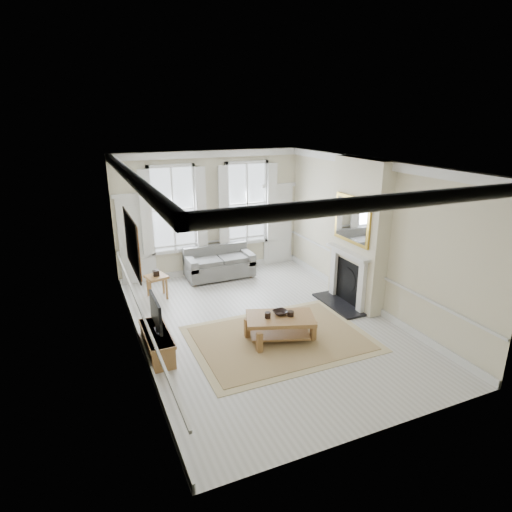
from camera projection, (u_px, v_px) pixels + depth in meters
name	position (u px, v px, depth m)	size (l,w,h in m)	color
floor	(265.00, 325.00, 9.16)	(7.20, 7.20, 0.00)	#B7B5AD
ceiling	(266.00, 163.00, 8.09)	(7.20, 7.20, 0.00)	white
back_wall	(211.00, 213.00, 11.76)	(5.20, 5.20, 0.00)	beige
left_wall	(134.00, 266.00, 7.64)	(7.20, 7.20, 0.00)	beige
right_wall	(370.00, 235.00, 9.61)	(7.20, 7.20, 0.00)	beige
window_left	(173.00, 210.00, 11.26)	(1.26, 0.20, 2.20)	#B2BCC6
window_right	(247.00, 203.00, 12.05)	(1.26, 0.20, 2.20)	#B2BCC6
door_left	(137.00, 241.00, 11.12)	(0.90, 0.08, 2.30)	silver
door_right	(278.00, 226.00, 12.67)	(0.90, 0.08, 2.30)	silver
painting	(132.00, 243.00, 7.81)	(0.05, 1.66, 1.06)	#C37721
chimney_breast	(359.00, 234.00, 9.72)	(0.35, 1.70, 3.38)	beige
hearth	(338.00, 304.00, 10.08)	(0.55, 1.50, 0.05)	black
fireplace	(347.00, 275.00, 9.94)	(0.21, 1.45, 1.33)	silver
mirror	(352.00, 220.00, 9.53)	(0.06, 1.26, 1.06)	#B89232
sofa	(219.00, 265.00, 11.76)	(1.82, 0.88, 0.85)	#595957
side_table	(157.00, 280.00, 10.39)	(0.57, 0.57, 0.57)	brown
rug	(280.00, 339.00, 8.57)	(3.50, 2.60, 0.02)	tan
coffee_table	(280.00, 320.00, 8.44)	(1.51, 1.17, 0.50)	brown
ceramic_pot_a	(268.00, 315.00, 8.35)	(0.12, 0.12, 0.12)	black
ceramic_pot_b	(291.00, 314.00, 8.43)	(0.13, 0.13, 0.10)	black
bowl	(280.00, 312.00, 8.51)	(0.29, 0.29, 0.07)	black
tv_stand	(157.00, 343.00, 7.97)	(0.41, 1.29, 0.46)	brown
tv	(156.00, 312.00, 7.78)	(0.08, 0.90, 0.68)	black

